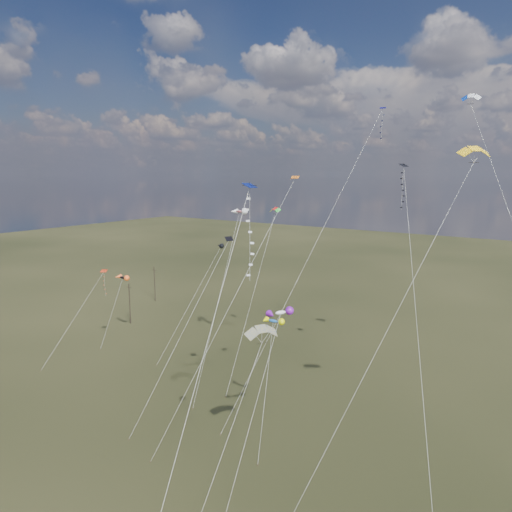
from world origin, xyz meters
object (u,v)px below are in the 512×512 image
Objects in this scene: utility_pole_far at (155,283)px; diamond_black_high at (404,202)px; novelty_black_orange at (122,278)px; parafoil_yellow at (474,150)px; utility_pole_near at (130,303)px.

utility_pole_far is 65.55m from diamond_black_high.
diamond_black_high is 2.64× the size of novelty_black_orange.
parafoil_yellow reaches higher than utility_pole_far.
parafoil_yellow is 2.77× the size of novelty_black_orange.
utility_pole_near is 0.25× the size of parafoil_yellow.
parafoil_yellow is at bearing -21.75° from utility_pole_far.
utility_pole_near is 0.27× the size of diamond_black_high.
utility_pole_near is 9.68m from novelty_black_orange.
diamond_black_high is at bearing 4.94° from novelty_black_orange.
novelty_black_orange reaches higher than utility_pole_near.
diamond_black_high is at bearing -1.24° from utility_pole_near.
novelty_black_orange is at bearing -47.90° from utility_pole_near.
parafoil_yellow reaches higher than novelty_black_orange.
novelty_black_orange reaches higher than utility_pole_far.
parafoil_yellow is (69.46, -27.71, 26.59)m from utility_pole_far.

